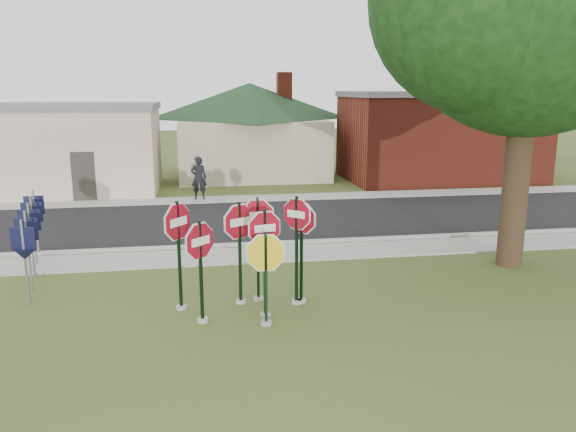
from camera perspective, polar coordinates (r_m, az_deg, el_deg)
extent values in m
plane|color=#364F1D|center=(11.55, -3.08, -12.00)|extent=(120.00, 120.00, 0.00)
cube|color=gray|center=(16.68, -5.16, -4.05)|extent=(60.00, 1.60, 0.06)
cube|color=black|center=(21.02, -6.07, -0.58)|extent=(60.00, 7.00, 0.04)
cube|color=gray|center=(25.22, -6.65, 1.66)|extent=(60.00, 1.60, 0.06)
cube|color=gray|center=(17.62, -5.40, -3.00)|extent=(60.00, 0.20, 0.14)
cylinder|color=#9C9993|center=(12.40, -2.31, -9.99)|extent=(0.24, 0.24, 0.08)
cube|color=black|center=(12.00, -2.36, -4.89)|extent=(0.07, 0.06, 2.39)
cylinder|color=white|center=(11.79, -2.39, -1.24)|extent=(0.99, 0.26, 1.02)
cylinder|color=maroon|center=(11.79, -2.39, -1.24)|extent=(0.92, 0.25, 0.94)
cube|color=white|center=(11.79, -2.39, -1.24)|extent=(0.46, 0.12, 0.16)
cylinder|color=#9C9993|center=(12.00, -2.22, -10.79)|extent=(0.24, 0.24, 0.08)
cube|color=black|center=(11.65, -2.26, -6.43)|extent=(0.06, 0.05, 2.01)
cylinder|color=white|center=(11.48, -2.28, -3.79)|extent=(1.11, 0.09, 1.11)
cylinder|color=yellow|center=(11.48, -2.28, -3.79)|extent=(1.03, 0.09, 1.03)
cylinder|color=#9C9993|center=(12.27, -8.67, -10.39)|extent=(0.24, 0.24, 0.08)
cube|color=black|center=(11.89, -8.84, -5.66)|extent=(0.08, 0.08, 2.21)
cylinder|color=white|center=(11.70, -8.95, -2.53)|extent=(0.80, 0.76, 1.09)
cylinder|color=maroon|center=(11.70, -8.95, -2.53)|extent=(0.75, 0.71, 1.01)
cube|color=white|center=(11.70, -8.95, -2.53)|extent=(0.37, 0.35, 0.17)
cylinder|color=#9C9993|center=(13.11, 0.86, -8.70)|extent=(0.24, 0.24, 0.08)
cube|color=black|center=(12.71, 0.88, -3.57)|extent=(0.08, 0.08, 2.52)
cylinder|color=white|center=(12.50, 0.89, 0.20)|extent=(0.73, 0.71, 1.01)
cylinder|color=maroon|center=(12.50, 0.89, 0.20)|extent=(0.68, 0.66, 0.93)
cube|color=white|center=(12.50, 0.89, 0.20)|extent=(0.34, 0.33, 0.16)
cylinder|color=#9C9993|center=(13.32, -3.01, -8.35)|extent=(0.24, 0.24, 0.08)
cube|color=black|center=(12.94, -3.07, -3.42)|extent=(0.06, 0.05, 2.46)
cylinder|color=white|center=(12.74, -3.12, 0.08)|extent=(1.04, 0.10, 1.04)
cylinder|color=maroon|center=(12.74, -3.12, 0.08)|extent=(0.96, 0.10, 0.97)
cube|color=white|center=(12.74, -3.12, 0.08)|extent=(0.48, 0.05, 0.17)
cylinder|color=#9C9993|center=(13.16, -4.81, -8.64)|extent=(0.24, 0.24, 0.08)
cube|color=black|center=(12.79, -4.91, -3.83)|extent=(0.08, 0.07, 2.38)
cylinder|color=white|center=(12.60, -4.97, -0.59)|extent=(0.98, 0.58, 1.13)
cylinder|color=maroon|center=(12.60, -4.97, -0.59)|extent=(0.91, 0.54, 1.04)
cube|color=white|center=(12.60, -4.97, -0.59)|extent=(0.45, 0.27, 0.18)
cylinder|color=#9C9993|center=(13.18, 1.35, -8.57)|extent=(0.24, 0.24, 0.08)
cube|color=black|center=(12.80, 1.37, -3.70)|extent=(0.08, 0.08, 2.41)
cylinder|color=white|center=(12.60, 1.39, -0.22)|extent=(0.75, 0.70, 1.01)
cylinder|color=maroon|center=(12.60, 1.39, -0.22)|extent=(0.70, 0.66, 0.94)
cube|color=white|center=(12.60, 1.39, -0.22)|extent=(0.35, 0.33, 0.16)
cylinder|color=#9C9993|center=(13.02, -10.77, -9.08)|extent=(0.24, 0.24, 0.08)
cube|color=black|center=(12.63, -11.00, -4.02)|extent=(0.08, 0.08, 2.48)
cylinder|color=white|center=(12.43, -11.15, -0.57)|extent=(0.74, 0.91, 1.16)
cylinder|color=maroon|center=(12.43, -11.15, -0.57)|extent=(0.69, 0.84, 1.07)
cube|color=white|center=(12.43, -11.15, -0.57)|extent=(0.34, 0.42, 0.18)
cube|color=#59595E|center=(14.04, -25.12, -4.33)|extent=(0.05, 0.05, 2.00)
cube|color=black|center=(13.90, -25.34, -2.16)|extent=(0.55, 0.13, 0.55)
cone|color=black|center=(13.99, -25.20, -3.55)|extent=(0.65, 0.65, 0.25)
cube|color=#59595E|center=(15.02, -24.86, -3.25)|extent=(0.05, 0.05, 2.00)
cube|color=black|center=(14.89, -25.05, -1.21)|extent=(0.55, 0.09, 0.55)
cone|color=black|center=(14.97, -24.93, -2.51)|extent=(0.62, 0.62, 0.25)
cube|color=#59595E|center=(16.01, -24.62, -2.29)|extent=(0.05, 0.05, 2.00)
cube|color=black|center=(15.88, -24.80, -0.38)|extent=(0.55, 0.05, 0.55)
cone|color=black|center=(15.96, -24.69, -1.60)|extent=(0.58, 0.58, 0.25)
cube|color=#59595E|center=(16.99, -24.41, -1.45)|extent=(0.05, 0.05, 2.00)
cube|color=black|center=(16.88, -24.58, 0.36)|extent=(0.55, 0.05, 0.55)
cone|color=black|center=(16.95, -24.48, -0.80)|extent=(0.58, 0.58, 0.25)
cube|color=#59595E|center=(17.99, -24.23, -0.70)|extent=(0.05, 0.05, 2.00)
cube|color=black|center=(17.88, -24.39, 1.01)|extent=(0.55, 0.09, 0.55)
cone|color=black|center=(17.95, -24.29, -0.08)|extent=(0.62, 0.62, 0.25)
cube|color=silver|center=(29.65, -24.87, 6.07)|extent=(12.00, 6.00, 4.00)
cube|color=slate|center=(29.52, -25.24, 10.02)|extent=(12.20, 6.20, 0.30)
cube|color=#332D28|center=(26.19, -20.04, 3.76)|extent=(1.00, 0.10, 2.20)
cube|color=#C2B29A|center=(32.74, -3.87, 7.03)|extent=(8.00, 8.00, 3.20)
pyramid|color=#163119|center=(32.58, -3.96, 13.34)|extent=(11.60, 11.60, 2.00)
cube|color=maroon|center=(32.83, -0.39, 13.01)|extent=(0.80, 0.80, 1.60)
cube|color=maroon|center=(31.86, 15.13, 7.64)|extent=(10.00, 6.00, 4.50)
cube|color=slate|center=(31.76, 15.38, 11.86)|extent=(10.20, 6.20, 0.30)
cube|color=white|center=(28.34, 13.90, 7.84)|extent=(2.00, 0.08, 0.90)
cylinder|color=#2F2215|center=(16.50, 22.27, 4.78)|extent=(0.70, 0.70, 5.63)
cylinder|color=#2F2215|center=(43.23, 23.25, 7.94)|extent=(0.50, 0.50, 4.00)
sphere|color=black|center=(43.15, 23.67, 12.70)|extent=(5.60, 5.60, 5.60)
imported|color=black|center=(25.20, -9.06, 3.85)|extent=(0.70, 0.47, 1.90)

